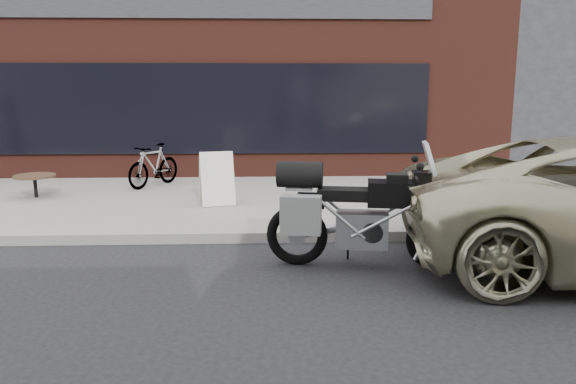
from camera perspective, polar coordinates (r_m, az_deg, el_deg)
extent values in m
cube|color=gray|center=(10.99, 1.29, -0.48)|extent=(44.00, 6.00, 0.15)
cube|color=#4C2018|center=(17.80, -6.69, 10.83)|extent=(14.00, 10.00, 4.50)
cube|color=black|center=(12.80, -8.31, 8.35)|extent=(10.00, 0.08, 2.00)
cube|color=#25252A|center=(12.90, -8.59, 18.16)|extent=(10.00, 0.08, 0.50)
torus|color=black|center=(7.04, 0.92, -4.41)|extent=(0.78, 0.26, 0.77)
torus|color=black|center=(7.06, 15.01, -4.75)|extent=(0.78, 0.26, 0.77)
cube|color=#B7B7BC|center=(6.97, 7.52, -3.78)|extent=(0.68, 0.45, 0.44)
cube|color=black|center=(6.88, 10.49, -0.14)|extent=(0.63, 0.46, 0.30)
cube|color=black|center=(6.88, 5.69, -0.21)|extent=(0.68, 0.43, 0.14)
cube|color=black|center=(6.92, 2.35, -0.87)|extent=(0.38, 0.31, 0.16)
cube|color=black|center=(6.88, 13.40, 1.01)|extent=(0.25, 0.31, 0.25)
cube|color=silver|center=(6.84, 14.18, 3.37)|extent=(0.22, 0.37, 0.39)
cylinder|color=black|center=(6.86, 12.76, 1.69)|extent=(0.17, 0.80, 0.03)
cube|color=#B7B7BC|center=(6.90, 1.22, 0.47)|extent=(0.38, 0.40, 0.03)
cube|color=slate|center=(6.66, 1.31, -2.34)|extent=(0.51, 0.29, 0.46)
cylinder|color=black|center=(6.87, 1.22, 1.79)|extent=(0.60, 0.41, 0.32)
cylinder|color=#B7B7BC|center=(7.18, 3.83, -3.94)|extent=(0.64, 0.20, 0.22)
imported|color=gray|center=(11.95, -13.49, 2.65)|extent=(1.12, 1.47, 0.88)
cube|color=white|center=(9.85, -7.15, 1.31)|extent=(0.63, 0.42, 0.93)
cube|color=white|center=(10.09, -7.38, 1.53)|extent=(0.63, 0.42, 0.93)
cylinder|color=black|center=(11.53, -24.27, 0.44)|extent=(0.06, 0.06, 0.38)
cylinder|color=#462F20|center=(11.50, -24.35, 1.49)|extent=(0.75, 0.75, 0.04)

